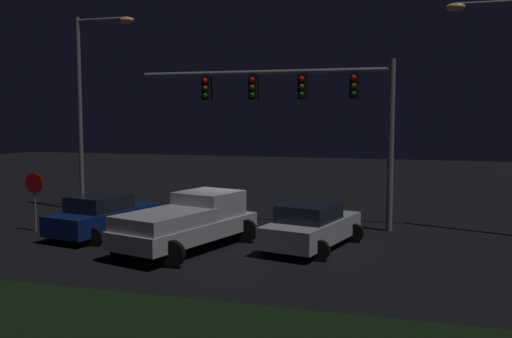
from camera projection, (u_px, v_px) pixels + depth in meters
The scene contains 9 objects.
ground_plane at pixel (228, 236), 20.65m from camera, with size 80.00×80.00×0.00m, color black.
grass_median at pixel (67, 332), 11.34m from camera, with size 23.44×5.01×0.10m, color black.
pickup_truck at pixel (190, 219), 18.60m from camera, with size 3.85×5.74×1.80m.
car_sedan at pixel (312, 226), 18.73m from camera, with size 3.12×4.70×1.51m.
car_sedan_far at pixel (104, 216), 20.72m from camera, with size 3.05×4.68×1.51m.
traffic_signal_gantry at pixel (303, 99), 22.11m from camera, with size 10.32×0.56×6.50m.
street_lamp_left at pixel (90, 91), 25.71m from camera, with size 2.95×0.44×8.82m.
street_lamp_right at pixel (505, 88), 20.40m from camera, with size 2.78×0.44×8.58m.
stop_sign at pixel (34, 191), 21.39m from camera, with size 0.76×0.08×2.23m.
Camera 1 is at (6.77, -19.20, 4.35)m, focal length 39.77 mm.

